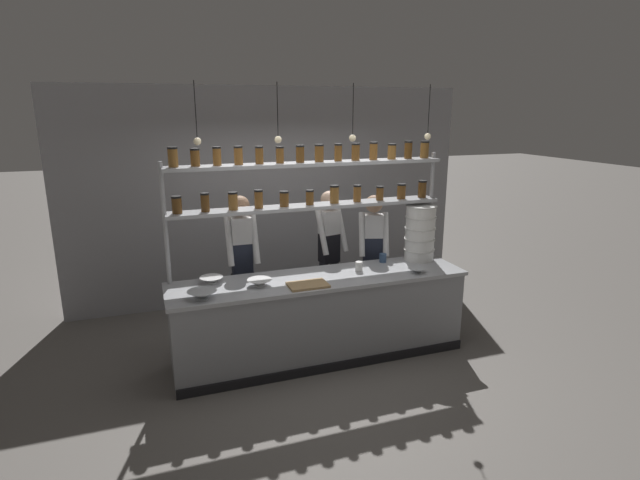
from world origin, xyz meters
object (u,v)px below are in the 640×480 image
(spice_shelf_unit, at_px, (310,187))
(chef_left, at_px, (242,259))
(chef_center, at_px, (329,249))
(cutting_board, at_px, (308,285))
(serving_cup_by_board, at_px, (383,258))
(prep_bowl_center_front, at_px, (417,270))
(prep_bowl_near_right, at_px, (202,295))
(chef_right, at_px, (373,252))
(prep_bowl_center_back, at_px, (211,280))
(prep_bowl_near_left, at_px, (260,283))
(serving_cup_front, at_px, (359,266))
(container_stack, at_px, (420,233))

(spice_shelf_unit, distance_m, chef_left, 1.14)
(chef_center, height_order, cutting_board, chef_center)
(spice_shelf_unit, relative_size, serving_cup_by_board, 30.15)
(prep_bowl_center_front, bearing_deg, prep_bowl_near_right, 179.79)
(chef_center, distance_m, chef_right, 0.53)
(chef_left, relative_size, prep_bowl_center_front, 9.04)
(prep_bowl_near_right, distance_m, serving_cup_by_board, 2.17)
(spice_shelf_unit, distance_m, prep_bowl_center_back, 1.43)
(spice_shelf_unit, relative_size, prep_bowl_center_front, 16.08)
(prep_bowl_center_back, bearing_deg, chef_center, 21.25)
(chef_left, relative_size, prep_bowl_near_right, 6.22)
(chef_left, xyz_separation_m, prep_bowl_center_front, (1.75, -0.87, -0.06))
(cutting_board, bearing_deg, prep_bowl_center_back, 155.37)
(cutting_board, bearing_deg, spice_shelf_unit, 68.86)
(chef_right, height_order, prep_bowl_near_left, chef_right)
(cutting_board, bearing_deg, serving_cup_by_board, 23.82)
(chef_right, height_order, prep_bowl_center_front, chef_right)
(chef_right, bearing_deg, prep_bowl_center_front, -61.41)
(chef_left, distance_m, chef_right, 1.60)
(spice_shelf_unit, xyz_separation_m, chef_left, (-0.71, 0.32, -0.84))
(spice_shelf_unit, bearing_deg, chef_left, 155.48)
(spice_shelf_unit, distance_m, prep_bowl_center_front, 1.48)
(prep_bowl_near_left, distance_m, prep_bowl_center_back, 0.51)
(cutting_board, distance_m, serving_cup_by_board, 1.18)
(prep_bowl_near_left, relative_size, prep_bowl_near_right, 0.90)
(chef_center, distance_m, serving_cup_front, 0.74)
(serving_cup_by_board, bearing_deg, chef_center, 131.49)
(chef_right, bearing_deg, prep_bowl_near_right, -141.82)
(chef_center, distance_m, prep_bowl_center_front, 1.19)
(prep_bowl_near_right, bearing_deg, container_stack, 9.21)
(serving_cup_by_board, bearing_deg, prep_bowl_near_left, -168.65)
(prep_bowl_center_back, bearing_deg, chef_right, 10.87)
(spice_shelf_unit, height_order, prep_bowl_near_left, spice_shelf_unit)
(container_stack, xyz_separation_m, serving_cup_by_board, (-0.45, 0.05, -0.28))
(prep_bowl_near_right, bearing_deg, spice_shelf_unit, 23.03)
(spice_shelf_unit, bearing_deg, cutting_board, -111.14)
(container_stack, bearing_deg, serving_cup_front, -169.08)
(container_stack, relative_size, prep_bowl_near_right, 2.35)
(spice_shelf_unit, distance_m, serving_cup_by_board, 1.23)
(chef_right, relative_size, serving_cup_by_board, 16.22)
(chef_center, xyz_separation_m, chef_right, (0.49, -0.20, -0.03))
(chef_right, height_order, cutting_board, chef_right)
(cutting_board, bearing_deg, prep_bowl_near_left, 160.01)
(chef_right, height_order, serving_cup_front, chef_right)
(chef_left, xyz_separation_m, prep_bowl_near_right, (-0.55, -0.86, -0.05))
(prep_bowl_near_right, relative_size, serving_cup_front, 2.59)
(chef_right, bearing_deg, chef_left, -164.44)
(container_stack, height_order, prep_bowl_center_front, container_stack)
(chef_left, xyz_separation_m, container_stack, (2.02, -0.44, 0.24))
(serving_cup_front, distance_m, serving_cup_by_board, 0.45)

